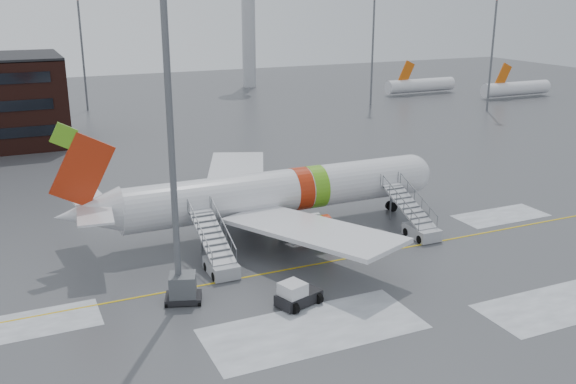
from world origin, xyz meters
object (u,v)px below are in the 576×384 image
airliner (269,193)px  uld_container (183,289)px  pushback_tug (296,295)px  airstair_fwd (417,224)px  airstair_aft (218,257)px  light_mast_near (169,97)px

airliner → uld_container: 15.32m
airliner → uld_container: airliner is taller
pushback_tug → airliner: bearing=74.5°
pushback_tug → uld_container: uld_container is taller
airstair_fwd → pushback_tug: airstair_fwd is taller
airliner → airstair_fwd: (11.31, -6.54, -2.35)m
airliner → uld_container: bearing=-135.7°
airliner → airstair_aft: airliner is taller
airliner → uld_container: (-10.82, -10.56, -2.48)m
airliner → pushback_tug: airliner is taller
airstair_aft → pushback_tug: 8.31m
pushback_tug → light_mast_near: light_mast_near is taller
airstair_fwd → light_mast_near: bearing=-170.3°
airstair_aft → airliner: bearing=43.2°
airliner → airstair_aft: bearing=-136.8°
light_mast_near → airstair_aft: bearing=43.1°
uld_container → airstair_fwd: bearing=10.3°
airstair_fwd → light_mast_near: (-22.34, -3.81, 13.05)m
airstair_aft → light_mast_near: size_ratio=0.28×
airstair_fwd → uld_container: 22.49m
airliner → pushback_tug: (-3.96, -14.28, -2.64)m
pushback_tug → airstair_aft: bearing=111.2°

